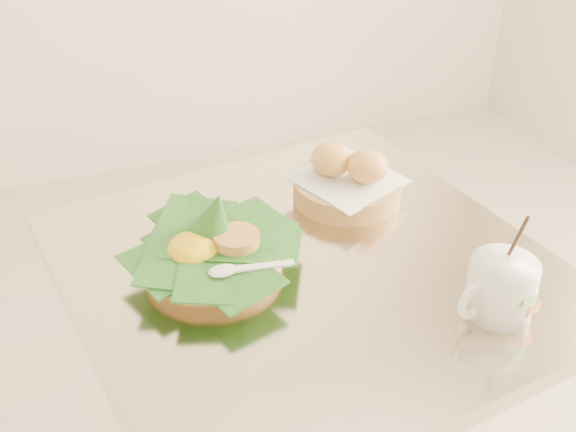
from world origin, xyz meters
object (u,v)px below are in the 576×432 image
object	(u,v)px
bread_basket	(347,181)
coffee_mug	(500,287)
rice_basket	(212,245)
cafe_table	(306,368)

from	to	relation	value
bread_basket	coffee_mug	size ratio (longest dim) A/B	1.27
rice_basket	bread_basket	xyz separation A→B (m)	(0.27, 0.10, -0.00)
coffee_mug	rice_basket	bearing A→B (deg)	143.84
rice_basket	bread_basket	world-z (taller)	rice_basket
cafe_table	coffee_mug	xyz separation A→B (m)	(0.21, -0.20, 0.26)
cafe_table	coffee_mug	size ratio (longest dim) A/B	4.84
coffee_mug	bread_basket	bearing A→B (deg)	100.86
bread_basket	coffee_mug	distance (m)	0.36
rice_basket	cafe_table	bearing A→B (deg)	-21.26
cafe_table	coffee_mug	distance (m)	0.39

